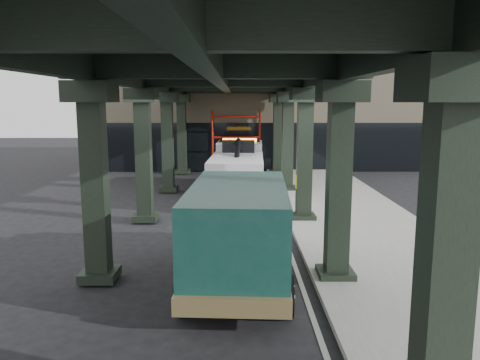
{
  "coord_description": "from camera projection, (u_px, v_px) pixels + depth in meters",
  "views": [
    {
      "loc": [
        0.12,
        -15.34,
        4.5
      ],
      "look_at": [
        0.19,
        1.49,
        1.7
      ],
      "focal_mm": 35.0,
      "sensor_mm": 36.0,
      "label": 1
    }
  ],
  "objects": [
    {
      "name": "viaduct",
      "position": [
        224.0,
        76.0,
        16.95
      ],
      "size": [
        7.4,
        32.0,
        6.4
      ],
      "color": "black",
      "rests_on": "ground"
    },
    {
      "name": "lane_stripe",
      "position": [
        279.0,
        221.0,
        17.85
      ],
      "size": [
        0.12,
        38.0,
        0.01
      ],
      "primitive_type": "cube",
      "color": "silver",
      "rests_on": "ground"
    },
    {
      "name": "ground",
      "position": [
        235.0,
        237.0,
        15.87
      ],
      "size": [
        90.0,
        90.0,
        0.0
      ],
      "primitive_type": "plane",
      "color": "black",
      "rests_on": "ground"
    },
    {
      "name": "scaffolding",
      "position": [
        236.0,
        140.0,
        29.97
      ],
      "size": [
        3.08,
        0.88,
        4.0
      ],
      "color": "red",
      "rests_on": "ground"
    },
    {
      "name": "building",
      "position": [
        263.0,
        109.0,
        34.95
      ],
      "size": [
        22.0,
        10.0,
        8.0
      ],
      "primitive_type": "cube",
      "color": "#C6B793",
      "rests_on": "ground"
    },
    {
      "name": "tow_truck",
      "position": [
        238.0,
        167.0,
        23.07
      ],
      "size": [
        2.79,
        8.52,
        2.76
      ],
      "rotation": [
        0.0,
        0.0,
        -0.04
      ],
      "color": "black",
      "rests_on": "ground"
    },
    {
      "name": "towed_van",
      "position": [
        239.0,
        229.0,
        11.72
      ],
      "size": [
        2.78,
        6.34,
        2.52
      ],
      "rotation": [
        0.0,
        0.0,
        -0.05
      ],
      "color": "#12413A",
      "rests_on": "ground"
    },
    {
      "name": "sidewalk",
      "position": [
        353.0,
        220.0,
        17.85
      ],
      "size": [
        5.0,
        40.0,
        0.15
      ],
      "primitive_type": "cube",
      "color": "gray",
      "rests_on": "ground"
    }
  ]
}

